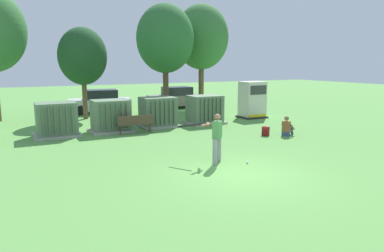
{
  "coord_description": "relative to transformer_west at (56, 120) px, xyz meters",
  "views": [
    {
      "loc": [
        -6.21,
        -8.71,
        3.46
      ],
      "look_at": [
        -0.02,
        3.5,
        1.0
      ],
      "focal_mm": 32.97,
      "sensor_mm": 36.0,
      "label": 1
    }
  ],
  "objects": [
    {
      "name": "ground_plane",
      "position": [
        4.49,
        -8.95,
        -0.79
      ],
      "size": [
        96.0,
        96.0,
        0.0
      ],
      "primitive_type": "plane",
      "color": "#5B9947"
    },
    {
      "name": "transformer_west",
      "position": [
        0.0,
        0.0,
        0.0
      ],
      "size": [
        2.1,
        1.7,
        1.62
      ],
      "color": "#9E9B93",
      "rests_on": "ground"
    },
    {
      "name": "transformer_mid_west",
      "position": [
        2.6,
        0.01,
        0.0
      ],
      "size": [
        2.1,
        1.7,
        1.62
      ],
      "color": "#9E9B93",
      "rests_on": "ground"
    },
    {
      "name": "transformer_mid_east",
      "position": [
        5.26,
        0.23,
        0.0
      ],
      "size": [
        2.1,
        1.7,
        1.62
      ],
      "color": "#9E9B93",
      "rests_on": "ground"
    },
    {
      "name": "transformer_east",
      "position": [
        8.05,
        -0.03,
        0.0
      ],
      "size": [
        2.1,
        1.7,
        1.62
      ],
      "color": "#9E9B93",
      "rests_on": "ground"
    },
    {
      "name": "generator_enclosure",
      "position": [
        11.82,
        0.54,
        0.35
      ],
      "size": [
        1.6,
        1.4,
        2.3
      ],
      "color": "#262626",
      "rests_on": "ground"
    },
    {
      "name": "park_bench",
      "position": [
        3.55,
        -1.03,
        -0.25
      ],
      "size": [
        1.82,
        0.5,
        0.92
      ],
      "color": "#4C3828",
      "rests_on": "ground"
    },
    {
      "name": "batter",
      "position": [
        4.41,
        -7.38,
        0.19
      ],
      "size": [
        1.27,
        1.36,
        1.74
      ],
      "color": "gray",
      "rests_on": "ground"
    },
    {
      "name": "sports_ball",
      "position": [
        5.36,
        -7.97,
        -0.74
      ],
      "size": [
        0.09,
        0.09,
        0.09
      ],
      "primitive_type": "sphere",
      "color": "white",
      "rests_on": "ground"
    },
    {
      "name": "seated_spectator",
      "position": [
        9.9,
        -4.88,
        -0.41
      ],
      "size": [
        0.79,
        0.66,
        0.96
      ],
      "color": "#384C75",
      "rests_on": "ground"
    },
    {
      "name": "backpack",
      "position": [
        8.97,
        -4.43,
        -0.57
      ],
      "size": [
        0.35,
        0.37,
        0.44
      ],
      "color": "maroon",
      "rests_on": "ground"
    },
    {
      "name": "tree_center_left",
      "position": [
        2.23,
        4.89,
        3.06
      ],
      "size": [
        2.93,
        2.93,
        5.6
      ],
      "color": "brown",
      "rests_on": "ground"
    },
    {
      "name": "tree_center_right",
      "position": [
        7.6,
        4.67,
        4.25
      ],
      "size": [
        3.84,
        3.84,
        7.34
      ],
      "color": "brown",
      "rests_on": "ground"
    },
    {
      "name": "tree_right",
      "position": [
        11.27,
        6.38,
        4.57
      ],
      "size": [
        4.09,
        4.09,
        7.81
      ],
      "color": "brown",
      "rests_on": "ground"
    },
    {
      "name": "parked_car_leftmost",
      "position": [
        3.67,
        7.24,
        -0.04
      ],
      "size": [
        4.39,
        2.33,
        1.62
      ],
      "color": "silver",
      "rests_on": "ground"
    },
    {
      "name": "parked_car_left_of_center",
      "position": [
        9.61,
        7.5,
        -0.04
      ],
      "size": [
        4.26,
        2.03,
        1.62
      ],
      "color": "gray",
      "rests_on": "ground"
    }
  ]
}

